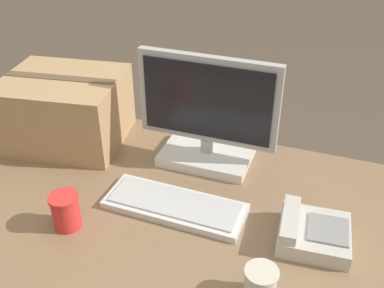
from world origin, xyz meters
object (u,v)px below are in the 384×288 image
(cardboard_box, at_px, (65,109))
(paper_cup_right, at_px, (260,284))
(desk_phone, at_px, (312,232))
(paper_cup_left, at_px, (66,211))
(monitor, at_px, (207,119))
(keyboard, at_px, (175,205))

(cardboard_box, bearing_deg, paper_cup_right, -29.53)
(desk_phone, xyz_separation_m, paper_cup_right, (-0.09, -0.24, 0.02))
(paper_cup_right, height_order, cardboard_box, cardboard_box)
(desk_phone, xyz_separation_m, paper_cup_left, (-0.68, -0.18, 0.03))
(monitor, xyz_separation_m, cardboard_box, (-0.54, -0.04, -0.04))
(monitor, xyz_separation_m, keyboard, (-0.01, -0.29, -0.15))
(keyboard, height_order, paper_cup_left, paper_cup_left)
(desk_phone, bearing_deg, cardboard_box, 161.29)
(monitor, distance_m, paper_cup_right, 0.62)
(keyboard, bearing_deg, paper_cup_left, -145.66)
(paper_cup_right, relative_size, cardboard_box, 0.19)
(monitor, height_order, paper_cup_right, monitor)
(cardboard_box, bearing_deg, keyboard, -24.89)
(monitor, height_order, paper_cup_left, monitor)
(paper_cup_left, xyz_separation_m, cardboard_box, (-0.26, 0.42, 0.07))
(paper_cup_right, xyz_separation_m, cardboard_box, (-0.85, 0.48, 0.08))
(cardboard_box, bearing_deg, desk_phone, -14.44)
(keyboard, xyz_separation_m, paper_cup_left, (-0.27, -0.17, 0.04))
(monitor, bearing_deg, paper_cup_right, -59.45)
(paper_cup_right, bearing_deg, desk_phone, 68.37)
(keyboard, height_order, desk_phone, desk_phone)
(desk_phone, bearing_deg, paper_cup_right, -115.91)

